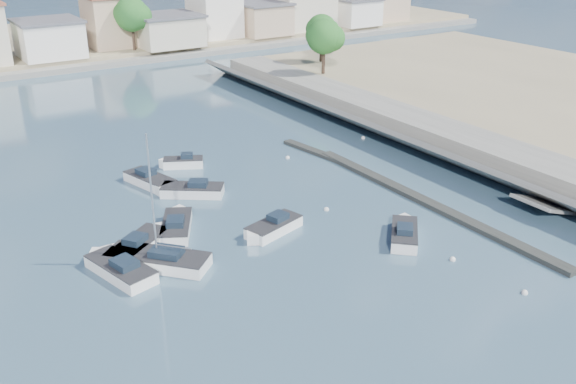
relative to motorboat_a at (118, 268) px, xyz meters
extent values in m
plane|color=#304C60|center=(16.51, 27.20, -0.38)|extent=(400.00, 400.00, 0.00)
cube|color=slate|center=(35.01, 0.20, 0.52)|extent=(5.00, 90.00, 1.80)
cube|color=slate|center=(30.66, 0.20, 0.52)|extent=(4.17, 90.00, 2.86)
cube|color=slate|center=(30.51, -8.80, 0.02)|extent=(5.31, 3.50, 1.94)
cube|color=black|center=(23.51, -2.80, -0.20)|extent=(1.00, 26.00, 0.35)
cube|color=black|center=(23.01, 11.20, -0.23)|extent=(2.00, 8.05, 0.30)
cube|color=gray|center=(16.51, 79.20, 0.32)|extent=(160.00, 40.00, 1.40)
cube|color=slate|center=(16.51, 58.20, 0.02)|extent=(160.00, 2.50, 0.80)
cube|color=white|center=(12.51, 63.20, 3.52)|extent=(8.50, 8.50, 5.00)
cube|color=#595960|center=(12.51, 63.20, 6.20)|extent=(9.01, 9.01, 0.35)
cube|color=tan|center=(22.51, 66.20, 4.77)|extent=(6.50, 7.50, 7.50)
cube|color=beige|center=(30.51, 62.20, 3.27)|extent=(9.50, 9.00, 4.50)
cube|color=#595960|center=(30.51, 62.20, 5.70)|extent=(10.07, 9.54, 0.35)
cube|color=white|center=(40.51, 65.20, 5.02)|extent=(7.00, 8.00, 8.00)
cube|color=tan|center=(48.51, 63.20, 3.52)|extent=(8.00, 9.00, 5.00)
cube|color=#595960|center=(48.51, 63.20, 6.20)|extent=(8.48, 9.54, 0.35)
cube|color=beige|center=(57.51, 64.20, 4.77)|extent=(10.50, 8.50, 7.50)
cube|color=white|center=(68.51, 62.20, 3.27)|extent=(7.50, 7.50, 4.50)
cylinder|color=#38281E|center=(24.51, 61.20, 2.82)|extent=(0.44, 0.44, 3.60)
sphere|color=#1C561C|center=(24.51, 61.20, 6.38)|extent=(5.12, 5.12, 5.12)
sphere|color=#1C561C|center=(25.47, 60.56, 6.14)|extent=(3.84, 3.84, 3.84)
sphere|color=#1C561C|center=(23.71, 61.68, 6.54)|extent=(3.52, 3.52, 3.52)
cylinder|color=#38281E|center=(40.51, 64.20, 2.60)|extent=(0.44, 0.44, 3.15)
sphere|color=#1C561C|center=(40.51, 64.20, 5.71)|extent=(4.48, 4.48, 4.48)
sphere|color=#1C561C|center=(41.35, 63.64, 5.50)|extent=(3.36, 3.36, 3.36)
sphere|color=#1C561C|center=(39.81, 64.62, 5.85)|extent=(3.08, 3.08, 3.08)
cylinder|color=#38281E|center=(56.51, 63.20, 2.37)|extent=(0.44, 0.44, 2.70)
sphere|color=#1C561C|center=(56.51, 63.20, 5.04)|extent=(3.84, 3.84, 3.84)
sphere|color=#1C561C|center=(57.23, 62.72, 4.86)|extent=(2.88, 2.88, 2.88)
sphere|color=#1C561C|center=(55.91, 63.56, 5.16)|extent=(2.64, 2.64, 2.64)
cylinder|color=#38281E|center=(38.51, 31.20, 3.00)|extent=(0.44, 0.44, 3.15)
sphere|color=#1C561C|center=(38.51, 31.20, 6.11)|extent=(4.48, 4.48, 4.48)
sphere|color=#1C561C|center=(39.35, 30.64, 5.90)|extent=(3.36, 3.36, 3.36)
sphere|color=#1C561C|center=(37.81, 31.62, 6.25)|extent=(3.08, 3.08, 3.08)
cylinder|color=#38281E|center=(42.51, 37.20, 2.88)|extent=(0.44, 0.44, 2.93)
sphere|color=#1C561C|center=(42.51, 37.20, 5.78)|extent=(4.16, 4.16, 4.16)
sphere|color=#1C561C|center=(43.29, 36.68, 5.58)|extent=(3.12, 3.12, 3.12)
sphere|color=#1C561C|center=(41.86, 37.59, 5.91)|extent=(2.86, 2.86, 2.86)
cube|color=white|center=(0.07, -0.27, -0.08)|extent=(3.17, 5.48, 1.00)
cube|color=white|center=(-0.46, 1.87, -0.08)|extent=(1.96, 1.96, 1.00)
cube|color=#262628|center=(0.07, -0.27, 0.42)|extent=(3.21, 5.49, 0.08)
cube|color=#192533|center=(0.19, -0.77, 0.66)|extent=(1.58, 1.80, 0.48)
cube|color=white|center=(2.26, 2.14, -0.08)|extent=(4.87, 4.22, 1.00)
cube|color=white|center=(3.87, 3.29, -0.08)|extent=(1.53, 1.53, 1.00)
cube|color=#262628|center=(2.26, 2.14, 0.42)|extent=(4.89, 4.25, 0.08)
cube|color=#192533|center=(1.88, 1.87, 0.66)|extent=(1.81, 1.75, 0.48)
cube|color=white|center=(9.14, 8.56, -0.08)|extent=(5.02, 4.36, 1.00)
cube|color=white|center=(7.44, 9.79, -0.08)|extent=(1.50, 1.50, 1.00)
cube|color=#262628|center=(9.14, 8.56, 0.42)|extent=(5.05, 4.39, 0.08)
cube|color=#192533|center=(9.53, 8.27, 0.66)|extent=(1.86, 1.79, 0.48)
cube|color=white|center=(11.11, -0.50, -0.08)|extent=(4.60, 2.87, 1.00)
cube|color=white|center=(9.35, -1.01, -0.08)|extent=(1.68, 1.68, 1.00)
cube|color=#262628|center=(11.11, -0.50, 0.42)|extent=(4.61, 2.90, 0.08)
cube|color=#192533|center=(11.52, -0.38, 0.66)|extent=(1.53, 1.40, 0.48)
cube|color=white|center=(5.40, 3.28, -0.08)|extent=(3.96, 5.09, 1.00)
cube|color=white|center=(6.39, 5.07, -0.08)|extent=(1.65, 1.65, 1.00)
cube|color=#262628|center=(5.40, 3.28, 0.42)|extent=(3.99, 5.10, 0.08)
cube|color=#192533|center=(5.17, 2.86, 0.66)|extent=(1.72, 1.82, 0.48)
cube|color=white|center=(11.18, 14.68, -0.08)|extent=(3.68, 2.81, 1.00)
cube|color=white|center=(9.87, 15.35, -0.08)|extent=(1.22, 1.22, 1.00)
cube|color=#262628|center=(11.18, 14.68, 0.42)|extent=(3.70, 2.83, 0.08)
cube|color=#192533|center=(11.48, 14.52, 0.66)|extent=(1.31, 1.23, 0.48)
cube|color=white|center=(7.13, 12.40, -0.08)|extent=(3.04, 5.23, 1.00)
cube|color=white|center=(7.66, 10.35, -0.08)|extent=(1.80, 1.80, 1.00)
cube|color=#262628|center=(7.13, 12.40, 0.42)|extent=(3.07, 5.24, 0.08)
cube|color=#192533|center=(7.00, 12.88, 0.66)|extent=(1.49, 1.72, 0.48)
cube|color=white|center=(17.98, -6.39, -0.08)|extent=(4.24, 4.37, 1.00)
cube|color=white|center=(19.26, -5.02, -0.08)|extent=(1.25, 1.25, 1.00)
cube|color=#262628|center=(17.98, -6.39, 0.42)|extent=(4.26, 4.39, 0.08)
cube|color=#192533|center=(17.68, -6.71, 0.66)|extent=(1.67, 1.68, 0.48)
cube|color=white|center=(2.45, -0.38, -0.08)|extent=(6.04, 6.40, 1.00)
cube|color=white|center=(0.52, 1.79, -0.08)|extent=(1.64, 1.64, 1.00)
cube|color=#262628|center=(2.45, -0.38, 0.42)|extent=(6.08, 6.43, 0.08)
cube|color=#192533|center=(2.89, -0.87, 0.66)|extent=(2.34, 2.39, 0.48)
cylinder|color=silver|center=(2.45, -0.38, 4.42)|extent=(0.12, 0.12, 8.00)
cylinder|color=silver|center=(3.25, -1.28, 1.12)|extent=(1.66, 1.84, 0.08)
sphere|color=white|center=(18.65, -10.24, -0.33)|extent=(0.40, 0.40, 0.40)
sphere|color=white|center=(16.37, 0.42, -0.33)|extent=(0.40, 0.40, 0.40)
sphere|color=white|center=(19.23, -15.38, -0.33)|extent=(0.40, 0.40, 0.40)
sphere|color=white|center=(29.51, 12.05, -0.33)|extent=(0.40, 0.40, 0.40)
sphere|color=white|center=(10.51, 10.22, -0.33)|extent=(0.40, 0.40, 0.40)
sphere|color=white|center=(20.08, 11.42, -0.33)|extent=(0.40, 0.40, 0.40)
camera|label=1|loc=(-10.17, -34.74, 20.16)|focal=40.00mm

